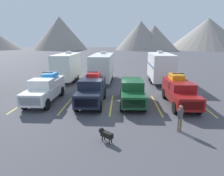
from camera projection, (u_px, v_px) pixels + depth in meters
ground_plane at (111, 105)px, 16.53m from camera, size 240.00×240.00×0.00m
pickup_truck_a at (45, 88)px, 17.34m from camera, size 2.12×5.76×2.54m
pickup_truck_b at (92, 89)px, 16.80m from camera, size 2.16×5.46×2.69m
pickup_truck_c at (132, 91)px, 16.86m from camera, size 2.07×5.66×2.12m
pickup_truck_d at (179, 91)px, 16.53m from camera, size 2.06×5.79×2.60m
lot_stripe_a at (24, 103)px, 17.16m from camera, size 0.12×5.50×0.01m
lot_stripe_b at (67, 103)px, 16.98m from camera, size 0.12×5.50×0.01m
lot_stripe_c at (111, 104)px, 16.80m from camera, size 0.12×5.50×0.01m
lot_stripe_d at (156, 105)px, 16.63m from camera, size 0.12×5.50×0.01m
lot_stripe_e at (202, 106)px, 16.45m from camera, size 0.12×5.50×0.01m
camper_trailer_a at (67, 66)px, 25.17m from camera, size 2.55×7.37×3.94m
camper_trailer_b at (102, 66)px, 25.24m from camera, size 2.71×8.84×3.87m
camper_trailer_c at (160, 66)px, 24.67m from camera, size 2.75×7.88×4.02m
person_a at (180, 116)px, 11.66m from camera, size 0.35×0.27×1.68m
dog at (105, 133)px, 10.60m from camera, size 0.88×0.74×0.72m
mountain_ridge at (140, 35)px, 101.59m from camera, size 144.34×40.49×17.02m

